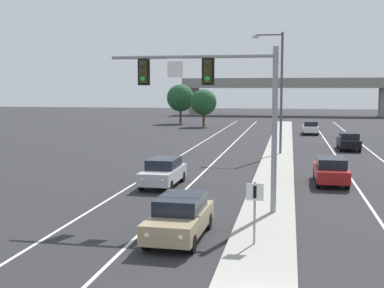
{
  "coord_description": "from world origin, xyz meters",
  "views": [
    {
      "loc": [
        0.88,
        -11.66,
        5.56
      ],
      "look_at": [
        -3.2,
        9.41,
        3.2
      ],
      "focal_mm": 47.38,
      "sensor_mm": 36.0,
      "label": 1
    }
  ],
  "objects_px": {
    "car_receding_red": "(331,170)",
    "street_lamp_median": "(279,86)",
    "tree_far_left_b": "(204,102)",
    "median_sign_post": "(255,204)",
    "car_oncoming_tan": "(180,217)",
    "tree_far_left_a": "(180,98)",
    "car_oncoming_silver": "(163,172)",
    "overhead_signal_mast": "(220,94)",
    "car_receding_white": "(310,127)",
    "car_receding_black": "(349,141)"
  },
  "relations": [
    {
      "from": "street_lamp_median",
      "to": "tree_far_left_b",
      "type": "bearing_deg",
      "value": 110.88
    },
    {
      "from": "median_sign_post",
      "to": "tree_far_left_b",
      "type": "bearing_deg",
      "value": 101.45
    },
    {
      "from": "tree_far_left_b",
      "to": "tree_far_left_a",
      "type": "distance_m",
      "value": 7.59
    },
    {
      "from": "median_sign_post",
      "to": "car_receding_red",
      "type": "bearing_deg",
      "value": 74.6
    },
    {
      "from": "street_lamp_median",
      "to": "car_receding_white",
      "type": "height_order",
      "value": "street_lamp_median"
    },
    {
      "from": "overhead_signal_mast",
      "to": "car_oncoming_silver",
      "type": "distance_m",
      "value": 8.29
    },
    {
      "from": "car_oncoming_tan",
      "to": "tree_far_left_a",
      "type": "height_order",
      "value": "tree_far_left_a"
    },
    {
      "from": "street_lamp_median",
      "to": "median_sign_post",
      "type": "bearing_deg",
      "value": -90.41
    },
    {
      "from": "overhead_signal_mast",
      "to": "tree_far_left_a",
      "type": "distance_m",
      "value": 58.15
    },
    {
      "from": "median_sign_post",
      "to": "car_receding_red",
      "type": "height_order",
      "value": "median_sign_post"
    },
    {
      "from": "car_receding_black",
      "to": "overhead_signal_mast",
      "type": "bearing_deg",
      "value": -108.1
    },
    {
      "from": "car_oncoming_tan",
      "to": "car_receding_white",
      "type": "height_order",
      "value": "same"
    },
    {
      "from": "tree_far_left_a",
      "to": "car_oncoming_tan",
      "type": "bearing_deg",
      "value": -77.78
    },
    {
      "from": "overhead_signal_mast",
      "to": "tree_far_left_b",
      "type": "xyz_separation_m",
      "value": [
        -9.32,
        50.5,
        -1.78
      ]
    },
    {
      "from": "median_sign_post",
      "to": "car_oncoming_silver",
      "type": "xyz_separation_m",
      "value": [
        -5.93,
        10.46,
        -0.77
      ]
    },
    {
      "from": "median_sign_post",
      "to": "car_receding_black",
      "type": "height_order",
      "value": "median_sign_post"
    },
    {
      "from": "overhead_signal_mast",
      "to": "car_receding_red",
      "type": "xyz_separation_m",
      "value": [
        5.43,
        8.08,
        -4.52
      ]
    },
    {
      "from": "car_oncoming_silver",
      "to": "tree_far_left_a",
      "type": "height_order",
      "value": "tree_far_left_a"
    },
    {
      "from": "car_oncoming_tan",
      "to": "tree_far_left_a",
      "type": "bearing_deg",
      "value": 102.22
    },
    {
      "from": "car_receding_black",
      "to": "tree_far_left_b",
      "type": "distance_m",
      "value": 30.77
    },
    {
      "from": "tree_far_left_b",
      "to": "car_receding_black",
      "type": "bearing_deg",
      "value": -54.89
    },
    {
      "from": "overhead_signal_mast",
      "to": "street_lamp_median",
      "type": "height_order",
      "value": "street_lamp_median"
    },
    {
      "from": "car_oncoming_tan",
      "to": "car_receding_white",
      "type": "distance_m",
      "value": 45.69
    },
    {
      "from": "car_receding_black",
      "to": "tree_far_left_a",
      "type": "bearing_deg",
      "value": 125.81
    },
    {
      "from": "street_lamp_median",
      "to": "car_receding_black",
      "type": "height_order",
      "value": "street_lamp_median"
    },
    {
      "from": "overhead_signal_mast",
      "to": "median_sign_post",
      "type": "distance_m",
      "value": 6.38
    },
    {
      "from": "median_sign_post",
      "to": "tree_far_left_b",
      "type": "height_order",
      "value": "tree_far_left_b"
    },
    {
      "from": "car_receding_black",
      "to": "car_oncoming_silver",
      "type": "bearing_deg",
      "value": -122.01
    },
    {
      "from": "car_receding_red",
      "to": "tree_far_left_a",
      "type": "xyz_separation_m",
      "value": [
        -19.48,
        48.33,
        3.25
      ]
    },
    {
      "from": "tree_far_left_b",
      "to": "median_sign_post",
      "type": "bearing_deg",
      "value": -78.55
    },
    {
      "from": "median_sign_post",
      "to": "car_oncoming_silver",
      "type": "relative_size",
      "value": 0.49
    },
    {
      "from": "median_sign_post",
      "to": "street_lamp_median",
      "type": "relative_size",
      "value": 0.22
    },
    {
      "from": "tree_far_left_a",
      "to": "median_sign_post",
      "type": "bearing_deg",
      "value": -75.41
    },
    {
      "from": "car_receding_red",
      "to": "tree_far_left_b",
      "type": "distance_m",
      "value": 44.99
    },
    {
      "from": "overhead_signal_mast",
      "to": "car_receding_white",
      "type": "bearing_deg",
      "value": 82.35
    },
    {
      "from": "car_oncoming_tan",
      "to": "car_receding_red",
      "type": "distance_m",
      "value": 13.8
    },
    {
      "from": "car_oncoming_silver",
      "to": "tree_far_left_a",
      "type": "xyz_separation_m",
      "value": [
        -10.0,
        50.75,
        3.25
      ]
    },
    {
      "from": "street_lamp_median",
      "to": "car_oncoming_tan",
      "type": "relative_size",
      "value": 2.22
    },
    {
      "from": "overhead_signal_mast",
      "to": "car_oncoming_tan",
      "type": "relative_size",
      "value": 1.65
    },
    {
      "from": "car_receding_red",
      "to": "street_lamp_median",
      "type": "bearing_deg",
      "value": 104.98
    },
    {
      "from": "street_lamp_median",
      "to": "tree_far_left_b",
      "type": "height_order",
      "value": "street_lamp_median"
    },
    {
      "from": "car_receding_red",
      "to": "car_receding_black",
      "type": "bearing_deg",
      "value": 80.57
    },
    {
      "from": "overhead_signal_mast",
      "to": "median_sign_post",
      "type": "relative_size",
      "value": 3.38
    },
    {
      "from": "overhead_signal_mast",
      "to": "car_oncoming_silver",
      "type": "relative_size",
      "value": 1.66
    },
    {
      "from": "overhead_signal_mast",
      "to": "tree_far_left_a",
      "type": "relative_size",
      "value": 1.19
    },
    {
      "from": "tree_far_left_b",
      "to": "tree_far_left_a",
      "type": "height_order",
      "value": "tree_far_left_a"
    },
    {
      "from": "street_lamp_median",
      "to": "car_oncoming_tan",
      "type": "xyz_separation_m",
      "value": [
        -2.99,
        -24.83,
        -4.97
      ]
    },
    {
      "from": "street_lamp_median",
      "to": "tree_far_left_a",
      "type": "relative_size",
      "value": 1.6
    },
    {
      "from": "car_receding_white",
      "to": "car_oncoming_silver",
      "type": "bearing_deg",
      "value": -105.11
    },
    {
      "from": "street_lamp_median",
      "to": "car_receding_red",
      "type": "height_order",
      "value": "street_lamp_median"
    }
  ]
}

